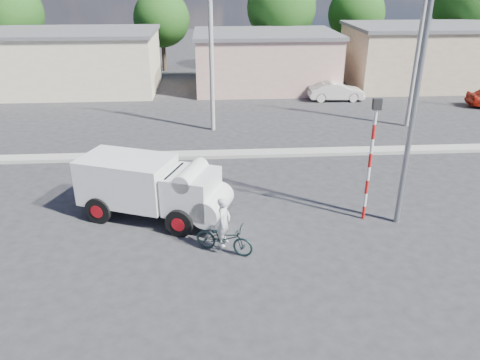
{
  "coord_description": "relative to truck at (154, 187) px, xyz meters",
  "views": [
    {
      "loc": [
        -2.17,
        -12.83,
        8.13
      ],
      "look_at": [
        -1.16,
        2.26,
        1.3
      ],
      "focal_mm": 35.0,
      "sensor_mm": 36.0,
      "label": 1
    }
  ],
  "objects": [
    {
      "name": "car_cream",
      "position": [
        10.58,
        15.76,
        -0.59
      ],
      "size": [
        3.74,
        1.38,
        1.22
      ],
      "primitive_type": "imported",
      "rotation": [
        0.0,
        0.0,
        1.55
      ],
      "color": "beige",
      "rests_on": "ground"
    },
    {
      "name": "streetlight",
      "position": [
        8.33,
        -0.91,
        3.76
      ],
      "size": [
        2.34,
        0.22,
        9.0
      ],
      "color": "slate",
      "rests_on": "ground"
    },
    {
      "name": "median",
      "position": [
        4.19,
        5.89,
        -1.12
      ],
      "size": [
        40.0,
        0.8,
        0.16
      ],
      "primitive_type": "cube",
      "color": "#99968E",
      "rests_on": "ground"
    },
    {
      "name": "ground_plane",
      "position": [
        4.19,
        -2.11,
        -1.2
      ],
      "size": [
        120.0,
        120.0,
        0.0
      ],
      "primitive_type": "plane",
      "color": "#28282A",
      "rests_on": "ground"
    },
    {
      "name": "building_row",
      "position": [
        5.29,
        19.89,
        0.94
      ],
      "size": [
        37.8,
        7.3,
        4.44
      ],
      "color": "beige",
      "rests_on": "ground"
    },
    {
      "name": "utility_poles",
      "position": [
        7.44,
        9.89,
        2.87
      ],
      "size": [
        35.4,
        0.24,
        8.0
      ],
      "color": "#99968E",
      "rests_on": "ground"
    },
    {
      "name": "truck",
      "position": [
        0.0,
        0.0,
        0.0
      ],
      "size": [
        5.55,
        3.62,
        2.16
      ],
      "rotation": [
        0.0,
        0.0,
        -0.37
      ],
      "color": "black",
      "rests_on": "ground"
    },
    {
      "name": "bicycle",
      "position": [
        2.37,
        -2.44,
        -0.7
      ],
      "size": [
        2.0,
        1.39,
        1.0
      ],
      "primitive_type": "imported",
      "rotation": [
        0.0,
        0.0,
        1.14
      ],
      "color": "#182A2A",
      "rests_on": "ground"
    },
    {
      "name": "tree_row",
      "position": [
        11.64,
        26.42,
        3.76
      ],
      "size": [
        51.24,
        7.43,
        8.42
      ],
      "color": "#38281E",
      "rests_on": "ground"
    },
    {
      "name": "cyclist",
      "position": [
        2.37,
        -2.44,
        -0.41
      ],
      "size": [
        0.58,
        0.68,
        1.58
      ],
      "primitive_type": "imported",
      "rotation": [
        0.0,
        0.0,
        1.14
      ],
      "color": "silver",
      "rests_on": "ground"
    },
    {
      "name": "traffic_pole",
      "position": [
        7.39,
        -0.61,
        1.4
      ],
      "size": [
        0.28,
        0.18,
        4.36
      ],
      "color": "red",
      "rests_on": "ground"
    }
  ]
}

